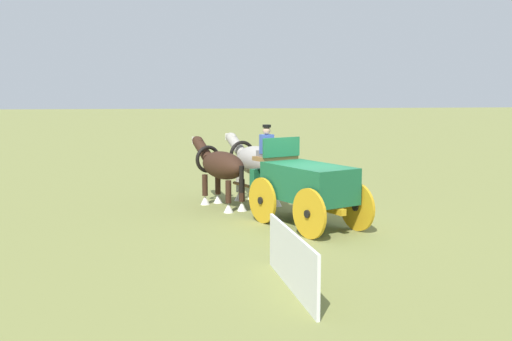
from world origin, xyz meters
name	(u,v)px	position (x,y,z in m)	size (l,w,h in m)	color
ground_plane	(308,227)	(0.00, 0.00, 0.00)	(220.00, 220.00, 0.00)	olive
show_wagon	(305,184)	(0.14, 0.07, 1.16)	(5.45, 3.17, 2.70)	#195B38
draft_horse_near	(220,166)	(3.05, 2.14, 1.30)	(3.03, 1.81, 2.15)	#331E14
draft_horse_off	(255,162)	(3.59, 0.95, 1.35)	(3.04, 1.85, 2.22)	#9E998E
sponsor_banner	(292,260)	(-4.89, 1.44, 0.55)	(3.20, 0.06, 1.10)	silver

